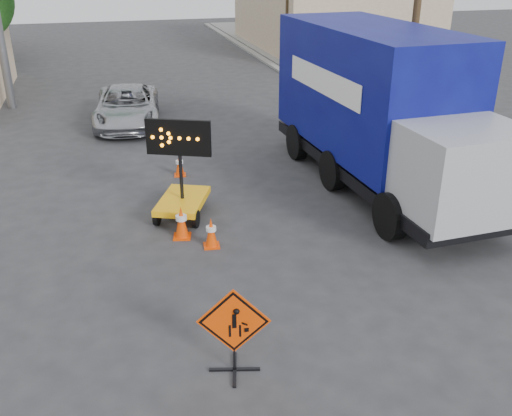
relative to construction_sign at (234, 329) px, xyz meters
name	(u,v)px	position (x,y,z in m)	size (l,w,h in m)	color
ground	(278,323)	(1.08, 1.05, -0.83)	(100.00, 100.00, 0.00)	#2D2D30
curb_right	(332,102)	(8.28, 16.05, -0.77)	(0.40, 60.00, 0.12)	gray
sidewalk_right	(379,99)	(10.58, 16.05, -0.76)	(4.00, 60.00, 0.15)	gray
building_right_far	(329,13)	(14.08, 31.05, 1.47)	(10.00, 14.00, 4.60)	#CDB394
utility_pole_near	(418,2)	(9.08, 11.05, 3.85)	(1.80, 0.26, 9.00)	#46321E
construction_sign	(234,329)	(0.00, 0.00, 0.00)	(1.16, 0.83, 1.57)	black
arrow_board	(182,195)	(0.09, 6.19, -0.25)	(1.71, 2.09, 2.57)	#FFB20E
pickup_truck	(127,106)	(-0.71, 15.14, -0.11)	(2.39, 5.19, 1.44)	#AEB0B5
box_truck	(379,118)	(5.83, 6.87, 1.17)	(3.29, 9.39, 4.41)	black
cone_a	(211,232)	(0.47, 4.32, -0.47)	(0.41, 0.41, 0.72)	#F04105
cone_b	(181,222)	(-0.12, 4.96, -0.42)	(0.49, 0.49, 0.81)	#F04105
cone_c	(180,165)	(0.43, 9.06, -0.49)	(0.40, 0.40, 0.69)	#F04105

